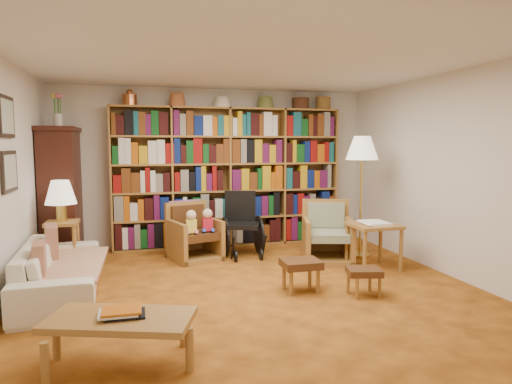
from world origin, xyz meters
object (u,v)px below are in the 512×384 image
object	(u,v)px
armchair_sage	(325,237)
footstool_a	(301,266)
armchair_leather	(194,235)
side_table_lamp	(63,236)
sofa	(60,270)
side_table_papers	(374,231)
wheelchair	(242,226)
floor_lamp	(362,153)
coffee_table	(120,322)
footstool_b	(364,273)

from	to	relation	value
armchair_sage	footstool_a	world-z (taller)	armchair_sage
armchair_leather	side_table_lamp	bearing A→B (deg)	-168.47
sofa	side_table_papers	bearing A→B (deg)	-91.34
wheelchair	footstool_a	xyz separation A→B (m)	(0.25, -1.80, -0.14)
sofa	side_table_lamp	distance (m)	0.94
floor_lamp	side_table_papers	size ratio (longest dim) A/B	2.79
sofa	wheelchair	size ratio (longest dim) A/B	2.04
side_table_papers	coffee_table	bearing A→B (deg)	-148.44
side_table_papers	footstool_b	world-z (taller)	side_table_papers
side_table_lamp	wheelchair	xyz separation A→B (m)	(2.40, 0.36, -0.05)
wheelchair	side_table_lamp	bearing A→B (deg)	-171.45
armchair_sage	side_table_papers	distance (m)	0.75
sofa	wheelchair	xyz separation A→B (m)	(2.30, 1.28, 0.15)
armchair_sage	side_table_lamp	bearing A→B (deg)	176.54
armchair_sage	coffee_table	world-z (taller)	armchair_sage
footstool_a	footstool_b	xyz separation A→B (m)	(0.61, -0.31, -0.04)
armchair_sage	footstool_b	xyz separation A→B (m)	(-0.21, -1.53, -0.07)
armchair_sage	armchair_leather	bearing A→B (deg)	162.67
armchair_sage	footstool_b	bearing A→B (deg)	-97.74
sofa	floor_lamp	size ratio (longest dim) A/B	1.10
sofa	wheelchair	distance (m)	2.64
sofa	side_table_lamp	size ratio (longest dim) A/B	2.89
footstool_a	footstool_b	size ratio (longest dim) A/B	1.02
sofa	footstool_b	distance (m)	3.27
armchair_leather	armchair_sage	bearing A→B (deg)	-17.33
side_table_lamp	armchair_leather	xyz separation A→B (m)	(1.69, 0.35, -0.14)
floor_lamp	footstool_a	xyz separation A→B (m)	(-1.39, -1.29, -1.21)
floor_lamp	side_table_papers	xyz separation A→B (m)	(-0.15, -0.66, -0.99)
side_table_lamp	wheelchair	distance (m)	2.43
sofa	footstool_b	xyz separation A→B (m)	(3.16, -0.83, -0.04)
armchair_sage	wheelchair	size ratio (longest dim) A/B	0.92
wheelchair	armchair_sage	bearing A→B (deg)	-28.15
armchair_leather	footstool_a	bearing A→B (deg)	-61.58
armchair_leather	footstool_a	size ratio (longest dim) A/B	2.00
sofa	armchair_leather	world-z (taller)	armchair_leather
sofa	side_table_lamp	xyz separation A→B (m)	(-0.10, 0.92, 0.19)
footstool_b	armchair_sage	bearing A→B (deg)	82.26
footstool_a	armchair_leather	bearing A→B (deg)	118.42
wheelchair	floor_lamp	size ratio (longest dim) A/B	0.54
side_table_lamp	side_table_papers	world-z (taller)	side_table_lamp
floor_lamp	footstool_b	size ratio (longest dim) A/B	4.22
sofa	armchair_sage	distance (m)	3.44
side_table_papers	floor_lamp	bearing A→B (deg)	76.95
armchair_leather	footstool_b	bearing A→B (deg)	-53.07
wheelchair	side_table_papers	distance (m)	1.89
side_table_papers	sofa	bearing A→B (deg)	-178.24
armchair_leather	floor_lamp	size ratio (longest dim) A/B	0.48
sofa	floor_lamp	distance (m)	4.20
armchair_sage	floor_lamp	world-z (taller)	floor_lamp
side_table_papers	coffee_table	xyz separation A→B (m)	(-3.11, -1.91, -0.18)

